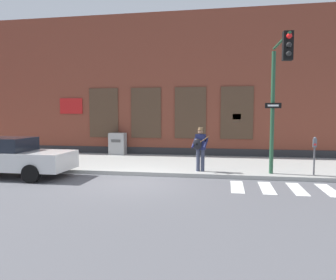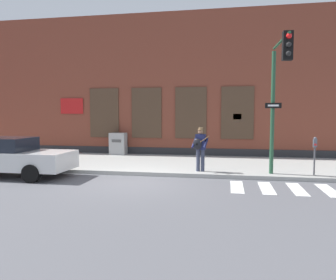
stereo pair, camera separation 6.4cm
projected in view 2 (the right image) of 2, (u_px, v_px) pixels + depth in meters
ground_plane at (134, 183)px, 11.62m from camera, size 160.00×160.00×0.00m
sidewalk at (158, 163)px, 15.64m from camera, size 28.00×5.68×0.16m
building_backdrop at (174, 88)px, 20.07m from camera, size 28.00×4.06×8.03m
crosswalk at (313, 190)px, 10.52m from camera, size 5.20×1.90×0.01m
red_car at (12, 157)px, 12.68m from camera, size 4.60×2.00×1.53m
busker at (200, 147)px, 12.96m from camera, size 0.72×0.61×1.75m
traffic_light at (278, 84)px, 11.33m from camera, size 0.60×2.54×4.81m
parking_meter at (315, 150)px, 12.16m from camera, size 0.13×0.11×1.44m
utility_box at (118, 144)px, 18.43m from camera, size 0.90×0.62×1.22m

